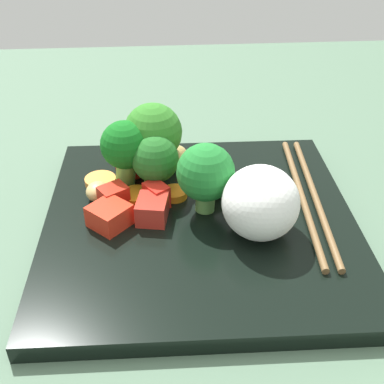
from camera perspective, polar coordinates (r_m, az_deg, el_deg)
The scene contains 21 objects.
ground_plane at distance 48.30cm, azimuth 0.87°, elevation -5.25°, with size 110.00×110.00×2.00cm, color #4D6A53.
square_plate at distance 47.18cm, azimuth 0.89°, elevation -3.56°, with size 28.51×28.51×1.59cm, color black.
rice_mound at distance 43.45cm, azimuth 7.76°, elevation -1.18°, with size 7.26×6.72×6.31cm, color white.
broccoli_floret_0 at distance 50.64cm, azimuth -4.44°, elevation 6.71°, with size 5.86×5.86×7.85cm.
broccoli_floret_1 at distance 49.49cm, azimuth -7.62°, elevation 5.04°, with size 4.77×4.77×7.01cm.
broccoli_floret_2 at distance 45.24cm, azimuth 1.55°, elevation 2.10°, with size 5.32×5.32×6.92cm.
broccoli_floret_3 at distance 48.61cm, azimuth -4.20°, elevation 3.61°, with size 4.60×4.60×6.01cm.
carrot_slice_0 at distance 51.22cm, azimuth 1.15°, elevation 1.36°, with size 2.68×2.68×0.67cm, color orange.
carrot_slice_1 at distance 51.92cm, azimuth -10.33°, elevation 1.25°, with size 3.14×3.14×0.68cm, color #F89637.
carrot_slice_2 at distance 49.08cm, azimuth -6.32°, elevation -0.43°, with size 2.91×2.91×0.75cm, color orange.
carrot_slice_3 at distance 49.12cm, azimuth -1.98°, elevation -0.18°, with size 2.46×2.46×0.76cm, color orange.
pepper_chunk_0 at distance 47.58cm, azimuth -4.05°, elevation -0.38°, with size 2.35×1.66×2.31cm, color red.
pepper_chunk_1 at distance 47.99cm, azimuth -8.87°, elevation -0.54°, with size 2.50×2.01×2.15cm, color red.
pepper_chunk_2 at distance 52.83cm, azimuth -6.97°, elevation 3.04°, with size 2.67×2.41×1.98cm, color red.
pepper_chunk_3 at distance 46.01cm, azimuth -4.52°, elevation -1.91°, with size 3.16×2.69×2.11cm, color red.
pepper_chunk_4 at distance 45.71cm, azimuth -9.33°, elevation -2.65°, with size 3.17×3.15×2.04cm, color red.
chicken_piece_0 at distance 54.23cm, azimuth -6.04°, elevation 4.57°, with size 3.84×3.20×2.94cm, color tan.
chicken_piece_1 at distance 53.45cm, azimuth -2.09°, elevation 3.96°, with size 3.52×2.49×2.42cm, color tan.
chicken_piece_2 at distance 49.42cm, azimuth -10.65°, elevation 0.08°, with size 2.56×2.23×1.72cm, color tan.
chicken_piece_3 at distance 48.96cm, azimuth 2.56°, elevation 0.47°, with size 2.54×2.36×1.88cm, color tan.
chopstick_pair at distance 50.07cm, azimuth 13.04°, elevation -0.51°, with size 21.20×3.46×0.63cm.
Camera 1 is at (-37.20, 3.49, 29.61)cm, focal length 47.09 mm.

